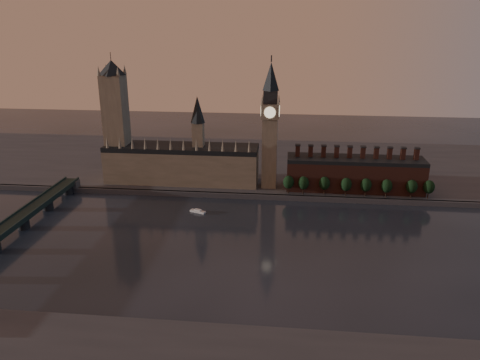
{
  "coord_description": "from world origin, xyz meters",
  "views": [
    {
      "loc": [
        24.67,
        -260.79,
        137.22
      ],
      "look_at": [
        -8.53,
        55.0,
        27.74
      ],
      "focal_mm": 35.0,
      "sensor_mm": 36.0,
      "label": 1
    }
  ],
  "objects_px": {
    "victoria_tower": "(116,117)",
    "westminster_bridge": "(6,231)",
    "river_boat": "(198,211)",
    "big_ben": "(270,125)"
  },
  "relations": [
    {
      "from": "victoria_tower",
      "to": "westminster_bridge",
      "type": "bearing_deg",
      "value": -106.56
    },
    {
      "from": "victoria_tower",
      "to": "big_ben",
      "type": "xyz_separation_m",
      "value": [
        130.0,
        -5.0,
        -2.26
      ]
    },
    {
      "from": "big_ben",
      "to": "westminster_bridge",
      "type": "height_order",
      "value": "big_ben"
    },
    {
      "from": "big_ben",
      "to": "river_boat",
      "type": "relative_size",
      "value": 8.49
    },
    {
      "from": "victoria_tower",
      "to": "river_boat",
      "type": "height_order",
      "value": "victoria_tower"
    },
    {
      "from": "westminster_bridge",
      "to": "river_boat",
      "type": "height_order",
      "value": "westminster_bridge"
    },
    {
      "from": "victoria_tower",
      "to": "big_ben",
      "type": "height_order",
      "value": "victoria_tower"
    },
    {
      "from": "westminster_bridge",
      "to": "victoria_tower",
      "type": "bearing_deg",
      "value": 73.44
    },
    {
      "from": "river_boat",
      "to": "victoria_tower",
      "type": "bearing_deg",
      "value": 164.81
    },
    {
      "from": "westminster_bridge",
      "to": "river_boat",
      "type": "xyz_separation_m",
      "value": [
        114.35,
        60.33,
        -6.51
      ]
    }
  ]
}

